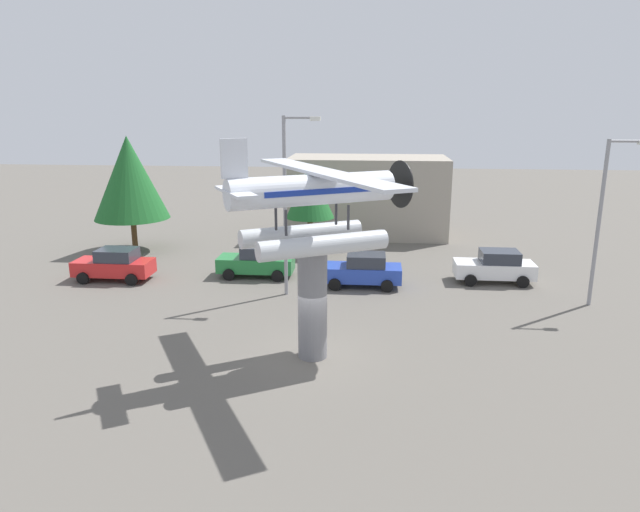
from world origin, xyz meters
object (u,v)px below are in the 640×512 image
(car_near_red, at_px, (115,264))
(floatplane_monument, at_px, (315,203))
(storefront_building, at_px, (367,196))
(tree_west, at_px, (130,178))
(car_far_blue, at_px, (362,270))
(streetlight_primary, at_px, (289,195))
(car_mid_green, at_px, (257,261))
(display_pedestal, at_px, (312,304))
(streetlight_secondary, at_px, (605,211))
(tree_east, at_px, (310,191))
(car_distant_white, at_px, (495,266))

(car_near_red, bearing_deg, floatplane_monument, 143.70)
(storefront_building, height_order, tree_west, tree_west)
(car_near_red, distance_m, storefront_building, 19.01)
(car_far_blue, relative_size, streetlight_primary, 0.47)
(streetlight_primary, bearing_deg, car_mid_green, 127.38)
(display_pedestal, height_order, floatplane_monument, floatplane_monument)
(display_pedestal, xyz_separation_m, streetlight_primary, (-1.94, 7.27, 2.95))
(car_near_red, relative_size, car_mid_green, 1.00)
(car_far_blue, height_order, storefront_building, storefront_building)
(streetlight_secondary, xyz_separation_m, tree_west, (-26.27, 8.30, 0.26))
(floatplane_monument, relative_size, car_far_blue, 2.28)
(car_far_blue, bearing_deg, car_near_red, 0.60)
(car_mid_green, bearing_deg, car_near_red, 10.36)
(streetlight_primary, height_order, streetlight_secondary, streetlight_primary)
(car_far_blue, distance_m, tree_east, 8.08)
(streetlight_primary, xyz_separation_m, tree_east, (0.13, 8.28, -0.99))
(tree_east, bearing_deg, streetlight_secondary, -30.15)
(display_pedestal, distance_m, tree_east, 15.77)
(display_pedestal, bearing_deg, car_mid_green, 112.38)
(tree_west, bearing_deg, floatplane_monument, -48.39)
(display_pedestal, bearing_deg, car_near_red, 143.24)
(car_near_red, bearing_deg, storefront_building, -135.95)
(car_mid_green, bearing_deg, display_pedestal, 112.38)
(floatplane_monument, height_order, streetlight_primary, streetlight_primary)
(display_pedestal, bearing_deg, car_far_blue, 79.34)
(car_distant_white, bearing_deg, streetlight_secondary, 139.98)
(display_pedestal, bearing_deg, storefront_building, 85.49)
(car_near_red, bearing_deg, tree_west, -76.13)
(display_pedestal, height_order, car_far_blue, display_pedestal)
(car_mid_green, height_order, streetlight_secondary, streetlight_secondary)
(car_near_red, xyz_separation_m, streetlight_secondary, (24.67, -1.81, 3.68))
(tree_east, bearing_deg, floatplane_monument, -82.90)
(floatplane_monument, bearing_deg, streetlight_secondary, -0.92)
(display_pedestal, relative_size, car_far_blue, 1.01)
(car_far_blue, height_order, streetlight_primary, streetlight_primary)
(car_far_blue, bearing_deg, tree_east, -61.82)
(car_distant_white, height_order, tree_east, tree_east)
(car_far_blue, relative_size, storefront_building, 0.37)
(car_near_red, height_order, tree_east, tree_east)
(car_mid_green, height_order, storefront_building, storefront_building)
(display_pedestal, height_order, car_mid_green, display_pedestal)
(streetlight_primary, relative_size, streetlight_secondary, 1.13)
(car_near_red, relative_size, tree_east, 0.72)
(car_far_blue, bearing_deg, streetlight_primary, 25.50)
(display_pedestal, relative_size, car_mid_green, 1.01)
(floatplane_monument, distance_m, streetlight_secondary, 14.56)
(streetlight_secondary, height_order, tree_west, streetlight_secondary)
(car_distant_white, height_order, streetlight_secondary, streetlight_secondary)
(streetlight_primary, bearing_deg, storefront_building, 76.00)
(car_far_blue, height_order, car_distant_white, same)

